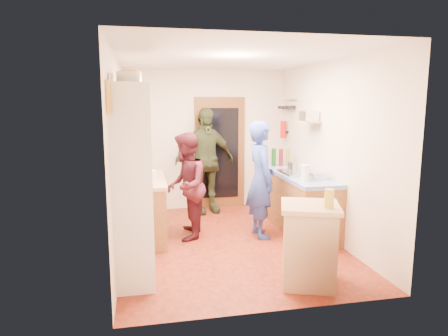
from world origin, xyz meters
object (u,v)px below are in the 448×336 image
object	(u,v)px
person_back	(206,161)
hutch_body	(134,182)
island_base	(309,247)
right_counter_base	(295,201)
person_left	(188,186)
person_hob	(263,180)

from	to	relation	value
person_back	hutch_body	bearing A→B (deg)	-129.22
island_base	person_back	size ratio (longest dim) A/B	0.45
right_counter_base	island_base	size ratio (longest dim) A/B	2.56
hutch_body	person_left	world-z (taller)	hutch_body
person_hob	right_counter_base	bearing A→B (deg)	-63.68
hutch_body	island_base	xyz separation A→B (m)	(1.87, -0.70, -0.67)
island_base	person_left	world-z (taller)	person_left
right_counter_base	island_base	bearing A→B (deg)	-107.45
person_hob	person_left	world-z (taller)	person_hob
island_base	person_hob	size ratio (longest dim) A/B	0.49
island_base	person_left	distance (m)	2.18
hutch_body	person_hob	distance (m)	2.09
hutch_body	right_counter_base	bearing A→B (deg)	27.47
hutch_body	person_hob	xyz separation A→B (m)	(1.85, 0.95, -0.23)
hutch_body	island_base	world-z (taller)	hutch_body
island_base	person_left	bearing A→B (deg)	121.39
right_counter_base	person_back	world-z (taller)	person_back
person_left	island_base	bearing A→B (deg)	42.24
person_left	right_counter_base	bearing A→B (deg)	106.07
person_hob	person_back	distance (m)	1.63
island_base	hutch_body	bearing A→B (deg)	159.57
hutch_body	island_base	distance (m)	2.11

